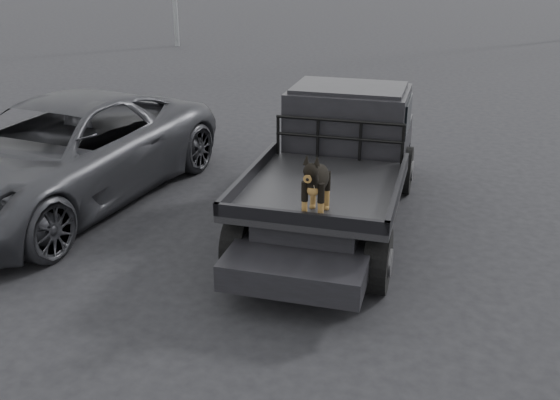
% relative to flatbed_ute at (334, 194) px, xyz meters
% --- Properties ---
extents(ground, '(120.00, 120.00, 0.00)m').
position_rel_flatbed_ute_xyz_m(ground, '(-0.67, -1.66, -0.46)').
color(ground, black).
rests_on(ground, ground).
extents(flatbed_ute, '(2.00, 5.40, 0.92)m').
position_rel_flatbed_ute_xyz_m(flatbed_ute, '(0.00, 0.00, 0.00)').
color(flatbed_ute, black).
rests_on(flatbed_ute, ground).
extents(ute_cab, '(1.72, 1.30, 0.88)m').
position_rel_flatbed_ute_xyz_m(ute_cab, '(0.00, 0.95, 0.90)').
color(ute_cab, black).
rests_on(ute_cab, flatbed_ute).
extents(headache_rack, '(1.80, 0.08, 0.55)m').
position_rel_flatbed_ute_xyz_m(headache_rack, '(0.00, 0.20, 0.74)').
color(headache_rack, black).
rests_on(headache_rack, flatbed_ute).
extents(dog, '(0.32, 0.60, 0.74)m').
position_rel_flatbed_ute_xyz_m(dog, '(0.12, -1.81, 0.83)').
color(dog, black).
rests_on(dog, flatbed_ute).
extents(parked_suv, '(3.35, 5.97, 1.58)m').
position_rel_flatbed_ute_xyz_m(parked_suv, '(-4.17, -0.31, 0.33)').
color(parked_suv, '#2E2F34').
rests_on(parked_suv, ground).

